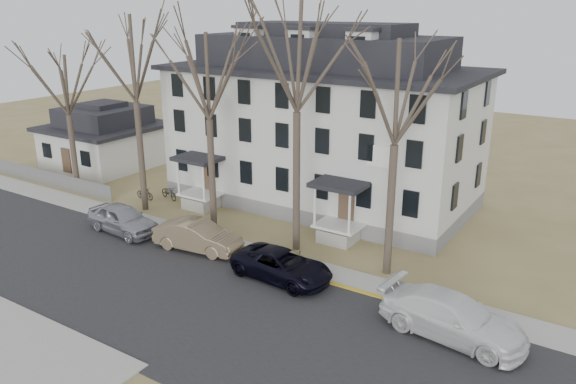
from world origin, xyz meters
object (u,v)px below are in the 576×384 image
Objects in this scene: car_white at (453,318)px; bicycle_left at (169,193)px; boarding_house at (322,125)px; small_house at (106,139)px; bicycle_right at (145,194)px; tree_bungalow at (65,81)px; car_navy at (282,266)px; car_silver at (123,219)px; tree_mid_left at (207,70)px; tree_far_left at (132,52)px; tree_mid_right at (398,85)px; car_tan at (198,237)px; tree_center at (297,47)px.

car_white is 3.30× the size of bicycle_left.
small_house is at bearing -174.41° from boarding_house.
bicycle_right is (9.59, -4.86, -1.79)m from small_house.
tree_bungalow is at bearing 88.76° from car_white.
car_white is at bearing -89.02° from car_navy.
car_silver is (8.96, -3.63, -7.26)m from tree_bungalow.
tree_mid_left is 12.05m from car_navy.
car_silver is at bearing -145.48° from bicycle_left.
tree_far_left is at bearing -133.91° from bicycle_right.
car_navy is 15.56m from bicycle_right.
car_navy is 14.65m from bicycle_left.
small_house is 0.68× the size of tree_mid_right.
car_navy is (5.90, -0.39, -0.09)m from car_tan.
tree_bungalow reaches higher than small_house.
small_house is 30.08m from tree_mid_right.
boarding_house is 12.51m from tree_mid_right.
small_house is at bearing 122.84° from tree_bungalow.
tree_center is 7.94× the size of bicycle_left.
boarding_house is 12.27m from car_tan.
tree_mid_right is 10.40m from car_navy.
tree_mid_right is at bearing 0.00° from tree_far_left.
boarding_house is 10.39m from tree_center.
car_tan is at bearing -162.63° from tree_mid_right.
car_tan is 2.72× the size of bicycle_left.
boarding_house is at bearing 24.66° from car_navy.
tree_center is 11.02m from car_navy.
tree_center is 1.15× the size of tree_mid_right.
car_silver is (-15.54, -3.63, -8.75)m from tree_mid_right.
tree_center is 2.92× the size of car_tan.
tree_bungalow is at bearing 84.35° from car_navy.
car_navy is (20.36, -3.53, -7.38)m from tree_bungalow.
car_white reaches higher than car_navy.
tree_mid_right is 2.40× the size of car_navy.
car_tan is at bearing -26.83° from small_house.
bicycle_left is (10.94, -3.86, -1.76)m from small_house.
tree_center reaches higher than bicycle_left.
tree_bungalow is 7.08× the size of bicycle_right.
small_house is at bearing 164.92° from tree_center.
tree_bungalow is at bearing -152.99° from boarding_house.
tree_far_left is 1.27× the size of tree_bungalow.
car_navy is at bearing -97.83° from bicycle_left.
tree_center is at bearing -69.80° from boarding_house.
bicycle_right is (-14.78, 4.87, -0.28)m from car_navy.
bicycle_left is 1.68m from bicycle_right.
tree_bungalow is 16.49m from car_tan.
boarding_house is 13.39m from bicycle_right.
tree_center reaches higher than boarding_house.
small_house is 26.28m from car_navy.
bicycle_left is at bearing 18.62° from tree_bungalow.
boarding_house is 9.66m from tree_mid_left.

